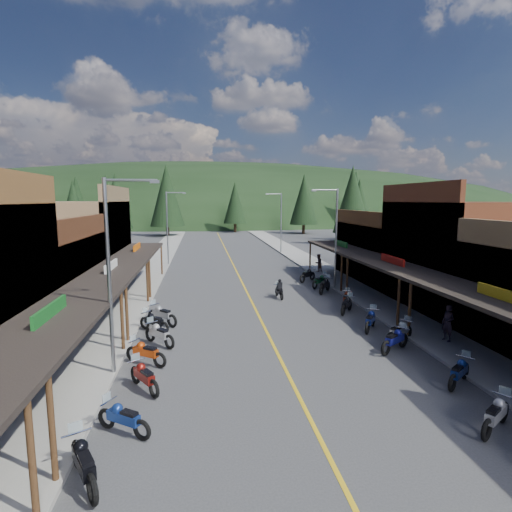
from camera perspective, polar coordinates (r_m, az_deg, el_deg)
name	(u,v)px	position (r m, az deg, el deg)	size (l,w,h in m)	color
ground	(263,323)	(23.57, 0.94, -9.61)	(220.00, 220.00, 0.00)	#38383A
centerline	(234,267)	(42.93, -3.12, -1.54)	(0.15, 90.00, 0.01)	gold
sidewalk_west	(151,268)	(43.11, -14.73, -1.66)	(3.40, 94.00, 0.15)	gray
sidewalk_east	(313,264)	(44.47, 8.12, -1.18)	(3.40, 94.00, 0.15)	gray
shop_west_2	(20,282)	(26.44, -30.70, -3.15)	(10.90, 9.00, 6.20)	#3F2111
shop_west_3	(72,245)	(35.25, -24.86, 1.39)	(10.90, 10.20, 8.20)	brown
shop_east_2	(465,255)	(29.67, 27.73, 0.09)	(10.90, 9.00, 8.20)	#562B19
shop_east_3	(395,252)	(37.93, 19.20, 0.61)	(10.90, 10.20, 6.20)	#4C2D16
streetlight_0	(112,268)	(16.79, -19.82, -1.66)	(2.16, 0.18, 8.00)	gray
streetlight_1	(169,225)	(44.42, -12.38, 4.40)	(2.16, 0.18, 8.00)	gray
streetlight_2	(334,234)	(32.04, 11.14, 3.09)	(2.16, 0.18, 8.00)	gray
streetlight_3	(280,220)	(53.29, 3.45, 5.15)	(2.16, 0.18, 8.00)	gray
ridge_hill	(210,218)	(157.40, -6.58, 5.40)	(310.00, 140.00, 60.00)	black
pine_0	(12,203)	(91.80, -31.51, 6.46)	(5.04, 5.04, 11.00)	black
pine_1	(106,199)	(94.46, -20.58, 7.60)	(5.88, 5.88, 12.50)	black
pine_2	(167,195)	(80.47, -12.63, 8.46)	(6.72, 6.72, 14.00)	black
pine_3	(235,203)	(88.51, -3.02, 7.62)	(5.04, 5.04, 11.00)	black
pine_4	(304,199)	(84.94, 6.87, 8.06)	(5.88, 5.88, 12.50)	black
pine_5	(355,196)	(101.36, 14.01, 8.30)	(6.72, 6.72, 14.00)	black
pine_6	(419,203)	(99.36, 22.20, 7.08)	(5.04, 5.04, 11.00)	black
pine_7	(77,199)	(102.27, -24.25, 7.41)	(5.88, 5.88, 12.50)	black
pine_8	(74,208)	(64.92, -24.59, 6.30)	(4.48, 4.48, 10.00)	black
pine_9	(359,204)	(72.58, 14.51, 7.20)	(4.93, 4.93, 10.80)	black
pine_10	(116,202)	(73.65, -19.39, 7.32)	(5.38, 5.38, 11.60)	black
pine_11	(352,199)	(64.59, 13.59, 7.87)	(5.82, 5.82, 12.40)	black
bike_west_2	(83,461)	(12.07, -23.43, -25.27)	(0.76, 2.28, 1.30)	black
bike_west_3	(123,417)	(13.75, -18.42, -20.96)	(0.67, 2.02, 1.16)	navy
bike_west_4	(144,375)	(16.20, -15.69, -16.08)	(0.71, 2.14, 1.23)	maroon
bike_west_5	(146,351)	(18.46, -15.49, -13.00)	(0.71, 2.14, 1.23)	#C03E0D
bike_west_6	(159,333)	(20.59, -13.65, -10.64)	(0.74, 2.23, 1.27)	#9D9CA2
bike_west_7	(154,321)	(22.71, -14.37, -8.96)	(0.71, 2.12, 1.21)	black
bike_west_8	(162,314)	(23.74, -13.28, -8.02)	(0.78, 2.33, 1.33)	gray
bike_east_3	(496,413)	(15.20, 31.08, -18.69)	(0.70, 2.11, 1.20)	#A4A3A9
bike_east_4	(459,371)	(17.88, 27.05, -14.39)	(0.69, 2.08, 1.19)	navy
bike_east_5	(395,339)	(20.36, 19.23, -11.11)	(0.73, 2.19, 1.25)	navy
bike_east_6	(399,331)	(21.60, 19.78, -10.03)	(0.73, 2.19, 1.25)	#9B9BA0
bike_east_7	(370,319)	(23.11, 16.03, -8.67)	(0.73, 2.20, 1.25)	navy
bike_east_8	(347,304)	(26.13, 12.83, -6.70)	(0.69, 2.07, 1.18)	black
bike_east_9	(346,298)	(27.88, 12.75, -5.84)	(0.65, 1.94, 1.11)	maroon
bike_east_10	(325,284)	(31.34, 9.80, -4.02)	(0.77, 2.30, 1.32)	black
bike_east_11	(320,280)	(33.13, 9.16, -3.44)	(0.71, 2.12, 1.21)	#0B371C
bike_east_12	(308,274)	(35.33, 7.37, -2.61)	(0.77, 2.30, 1.31)	black
rider_on_bike	(279,290)	(29.31, 3.34, -4.91)	(0.77, 1.96, 1.46)	black
pedestrian_east_a	(448,323)	(22.28, 25.72, -8.61)	(0.67, 0.44, 1.84)	black
pedestrian_east_b	(318,263)	(39.43, 8.90, -0.99)	(0.85, 0.49, 1.74)	brown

